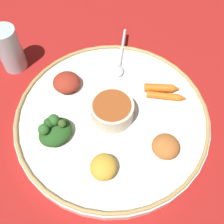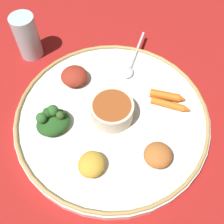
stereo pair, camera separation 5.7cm
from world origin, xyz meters
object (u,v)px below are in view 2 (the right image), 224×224
object	(u,v)px
center_bowl	(112,110)
carrot_near_spoon	(170,105)
spoon	(132,62)
carrot_outer	(167,96)
greens_pile	(52,120)
drinking_glass	(28,39)

from	to	relation	value
center_bowl	carrot_near_spoon	size ratio (longest dim) A/B	1.08
spoon	carrot_outer	world-z (taller)	carrot_outer
greens_pile	carrot_outer	size ratio (longest dim) A/B	1.02
greens_pile	center_bowl	bearing A→B (deg)	148.96
spoon	greens_pile	xyz separation A→B (m)	(0.24, 0.01, 0.02)
spoon	carrot_near_spoon	bearing A→B (deg)	79.12
spoon	center_bowl	bearing A→B (deg)	29.79
spoon	greens_pile	distance (m)	0.24
carrot_outer	drinking_glass	bearing A→B (deg)	-67.79
carrot_near_spoon	carrot_outer	distance (m)	0.02
greens_pile	carrot_outer	bearing A→B (deg)	153.84
center_bowl	spoon	bearing A→B (deg)	-150.21
carrot_outer	drinking_glass	world-z (taller)	drinking_glass
greens_pile	carrot_outer	world-z (taller)	greens_pile
greens_pile	carrot_near_spoon	size ratio (longest dim) A/B	0.92
center_bowl	carrot_near_spoon	bearing A→B (deg)	148.34
center_bowl	carrot_outer	size ratio (longest dim) A/B	1.20
spoon	carrot_outer	bearing A→B (deg)	82.64
center_bowl	carrot_near_spoon	xyz separation A→B (m)	(-0.11, 0.07, -0.02)
carrot_outer	carrot_near_spoon	bearing A→B (deg)	59.11
drinking_glass	center_bowl	bearing A→B (deg)	93.35
carrot_near_spoon	drinking_glass	distance (m)	0.37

